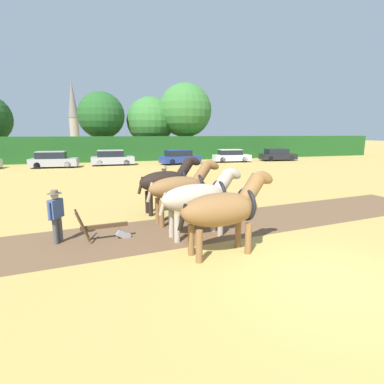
{
  "coord_description": "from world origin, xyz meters",
  "views": [
    {
      "loc": [
        -4.6,
        -5.16,
        3.27
      ],
      "look_at": [
        -1.34,
        5.42,
        1.1
      ],
      "focal_mm": 28.0,
      "sensor_mm": 36.0,
      "label": 1
    }
  ],
  "objects_px": {
    "plow": "(109,230)",
    "farmer_at_plow": "(56,213)",
    "draft_horse_lead_left": "(224,209)",
    "church_spire": "(73,113)",
    "parked_car_far_right": "(277,155)",
    "tree_center_right": "(185,110)",
    "draft_horse_lead_right": "(199,198)",
    "tree_center": "(151,121)",
    "parked_car_center": "(112,158)",
    "farmer_beside_team": "(164,181)",
    "parked_car_right": "(231,156)",
    "draft_horse_trail_right": "(167,181)",
    "draft_horse_trail_left": "(181,188)",
    "tree_center_left": "(101,115)",
    "parked_car_center_left": "(53,160)",
    "parked_car_center_right": "(180,157)"
  },
  "relations": [
    {
      "from": "plow",
      "to": "farmer_at_plow",
      "type": "distance_m",
      "value": 1.62
    },
    {
      "from": "draft_horse_lead_left",
      "to": "church_spire",
      "type": "bearing_deg",
      "value": 90.68
    },
    {
      "from": "parked_car_far_right",
      "to": "tree_center_right",
      "type": "bearing_deg",
      "value": 146.11
    },
    {
      "from": "draft_horse_lead_right",
      "to": "parked_car_far_right",
      "type": "height_order",
      "value": "draft_horse_lead_right"
    },
    {
      "from": "tree_center",
      "to": "draft_horse_lead_right",
      "type": "bearing_deg",
      "value": -96.87
    },
    {
      "from": "church_spire",
      "to": "parked_car_center",
      "type": "height_order",
      "value": "church_spire"
    },
    {
      "from": "farmer_at_plow",
      "to": "farmer_beside_team",
      "type": "xyz_separation_m",
      "value": [
        4.17,
        4.15,
        0.13
      ]
    },
    {
      "from": "tree_center",
      "to": "church_spire",
      "type": "xyz_separation_m",
      "value": [
        -12.51,
        39.78,
        3.4
      ]
    },
    {
      "from": "church_spire",
      "to": "parked_car_right",
      "type": "height_order",
      "value": "church_spire"
    },
    {
      "from": "draft_horse_trail_right",
      "to": "draft_horse_trail_left",
      "type": "bearing_deg",
      "value": -89.93
    },
    {
      "from": "tree_center",
      "to": "tree_center_right",
      "type": "bearing_deg",
      "value": -19.26
    },
    {
      "from": "draft_horse_lead_left",
      "to": "farmer_at_plow",
      "type": "bearing_deg",
      "value": 147.26
    },
    {
      "from": "draft_horse_trail_left",
      "to": "draft_horse_lead_right",
      "type": "bearing_deg",
      "value": -90.39
    },
    {
      "from": "tree_center_right",
      "to": "farmer_at_plow",
      "type": "height_order",
      "value": "tree_center_right"
    },
    {
      "from": "tree_center_left",
      "to": "farmer_at_plow",
      "type": "relative_size",
      "value": 5.19
    },
    {
      "from": "draft_horse_trail_left",
      "to": "parked_car_center",
      "type": "distance_m",
      "value": 22.08
    },
    {
      "from": "draft_horse_trail_right",
      "to": "farmer_beside_team",
      "type": "relative_size",
      "value": 1.56
    },
    {
      "from": "tree_center_left",
      "to": "parked_car_center_left",
      "type": "distance_m",
      "value": 11.5
    },
    {
      "from": "draft_horse_trail_left",
      "to": "draft_horse_lead_left",
      "type": "bearing_deg",
      "value": -90.08
    },
    {
      "from": "parked_car_right",
      "to": "plow",
      "type": "bearing_deg",
      "value": -116.53
    },
    {
      "from": "tree_center_right",
      "to": "draft_horse_trail_right",
      "type": "bearing_deg",
      "value": -107.3
    },
    {
      "from": "plow",
      "to": "tree_center",
      "type": "bearing_deg",
      "value": 72.15
    },
    {
      "from": "draft_horse_lead_left",
      "to": "draft_horse_lead_right",
      "type": "bearing_deg",
      "value": 90.23
    },
    {
      "from": "tree_center",
      "to": "parked_car_far_right",
      "type": "distance_m",
      "value": 17.4
    },
    {
      "from": "parked_car_right",
      "to": "draft_horse_trail_left",
      "type": "bearing_deg",
      "value": -112.69
    },
    {
      "from": "parked_car_far_right",
      "to": "tree_center_left",
      "type": "bearing_deg",
      "value": 162.53
    },
    {
      "from": "draft_horse_trail_left",
      "to": "farmer_beside_team",
      "type": "bearing_deg",
      "value": 83.39
    },
    {
      "from": "farmer_beside_team",
      "to": "parked_car_center_left",
      "type": "distance_m",
      "value": 19.43
    },
    {
      "from": "parked_car_center_left",
      "to": "draft_horse_lead_left",
      "type": "bearing_deg",
      "value": -68.18
    },
    {
      "from": "church_spire",
      "to": "parked_car_center",
      "type": "bearing_deg",
      "value": -82.04
    },
    {
      "from": "parked_car_far_right",
      "to": "tree_center",
      "type": "bearing_deg",
      "value": 151.82
    },
    {
      "from": "tree_center",
      "to": "draft_horse_lead_left",
      "type": "height_order",
      "value": "tree_center"
    },
    {
      "from": "parked_car_center",
      "to": "farmer_beside_team",
      "type": "bearing_deg",
      "value": -84.37
    },
    {
      "from": "farmer_at_plow",
      "to": "plow",
      "type": "bearing_deg",
      "value": 26.65
    },
    {
      "from": "parked_car_center",
      "to": "parked_car_right",
      "type": "xyz_separation_m",
      "value": [
        13.36,
        -0.47,
        -0.05
      ]
    },
    {
      "from": "parked_car_center_left",
      "to": "farmer_at_plow",
      "type": "bearing_deg",
      "value": -77.48
    },
    {
      "from": "tree_center_right",
      "to": "plow",
      "type": "bearing_deg",
      "value": -110.05
    },
    {
      "from": "draft_horse_trail_left",
      "to": "parked_car_right",
      "type": "bearing_deg",
      "value": 55.25
    },
    {
      "from": "tree_center_left",
      "to": "plow",
      "type": "height_order",
      "value": "tree_center_left"
    },
    {
      "from": "parked_car_center_right",
      "to": "parked_car_center",
      "type": "bearing_deg",
      "value": 160.36
    },
    {
      "from": "farmer_at_plow",
      "to": "church_spire",
      "type": "bearing_deg",
      "value": 125.74
    },
    {
      "from": "parked_car_far_right",
      "to": "farmer_at_plow",
      "type": "bearing_deg",
      "value": -128.26
    },
    {
      "from": "parked_car_right",
      "to": "draft_horse_lead_right",
      "type": "bearing_deg",
      "value": -110.69
    },
    {
      "from": "draft_horse_lead_left",
      "to": "tree_center_right",
      "type": "bearing_deg",
      "value": 69.87
    },
    {
      "from": "parked_car_far_right",
      "to": "draft_horse_trail_left",
      "type": "bearing_deg",
      "value": -123.59
    },
    {
      "from": "parked_car_center_right",
      "to": "church_spire",
      "type": "bearing_deg",
      "value": 93.74
    },
    {
      "from": "church_spire",
      "to": "farmer_beside_team",
      "type": "relative_size",
      "value": 8.84
    },
    {
      "from": "tree_center_left",
      "to": "tree_center",
      "type": "xyz_separation_m",
      "value": [
        6.4,
        0.62,
        -0.59
      ]
    },
    {
      "from": "draft_horse_trail_left",
      "to": "parked_car_far_right",
      "type": "relative_size",
      "value": 0.65
    },
    {
      "from": "farmer_beside_team",
      "to": "parked_car_center",
      "type": "xyz_separation_m",
      "value": [
        -1.59,
        18.81,
        -0.32
      ]
    }
  ]
}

